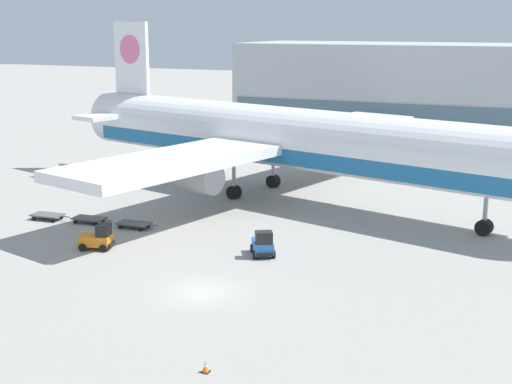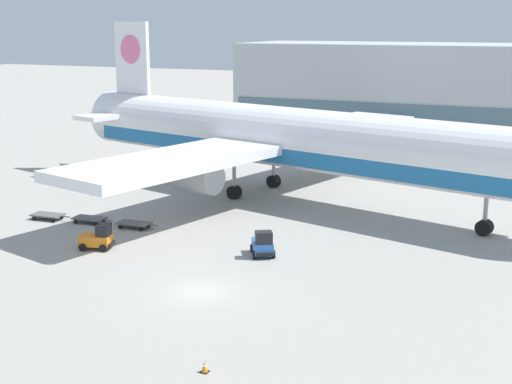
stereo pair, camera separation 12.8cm
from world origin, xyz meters
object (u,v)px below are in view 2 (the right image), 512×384
Objects in this scene: baggage_tug_mid at (263,244)px; baggage_dolly_lead at (48,215)px; airplane_main at (282,139)px; baggage_tug_foreground at (98,238)px; traffic_cone_near at (205,367)px; baggage_dolly_third at (134,224)px; baggage_dolly_second at (90,218)px.

baggage_tug_mid is 0.75× the size of baggage_dolly_lead.
baggage_tug_foreground is at bearing -92.94° from airplane_main.
baggage_dolly_lead is at bearing 143.10° from traffic_cone_near.
traffic_cone_near is at bearing -16.12° from baggage_tug_mid.
baggage_tug_foreground is 0.97× the size of baggage_tug_mid.
airplane_main is 17.54m from baggage_dolly_third.
baggage_dolly_lead and baggage_dolly_second have the same top height.
baggage_dolly_lead and baggage_dolly_third have the same top height.
baggage_dolly_second is 4.42m from baggage_dolly_third.
baggage_dolly_third is (8.44, 0.79, 0.00)m from baggage_dolly_lead.
traffic_cone_near is (16.71, -14.25, -0.58)m from baggage_tug_foreground.
baggage_dolly_lead is 1.00× the size of baggage_dolly_third.
baggage_dolly_second is 6.15× the size of traffic_cone_near.
baggage_tug_mid is 0.75× the size of baggage_dolly_second.
baggage_dolly_lead is at bearing -120.27° from airplane_main.
airplane_main is 20.86× the size of baggage_tug_foreground.
airplane_main is 20.21× the size of baggage_tug_mid.
airplane_main is 18.86m from baggage_tug_mid.
baggage_tug_mid is 21.32m from baggage_dolly_lead.
traffic_cone_near reaches higher than baggage_dolly_second.
baggage_dolly_third is at bearing 1.16° from baggage_dolly_lead.
traffic_cone_near is (21.79, -19.96, -0.09)m from baggage_dolly_second.
baggage_dolly_lead is at bearing -176.06° from baggage_dolly_second.
baggage_dolly_third is 6.15× the size of traffic_cone_near.
baggage_dolly_third is (-7.30, -14.99, -5.45)m from airplane_main.
baggage_dolly_second is 29.55m from traffic_cone_near.
baggage_tug_foreground is 0.73× the size of baggage_dolly_lead.
baggage_tug_foreground is at bearing -52.55° from baggage_dolly_second.
baggage_dolly_third is 26.63m from traffic_cone_near.
baggage_dolly_second is 1.00× the size of baggage_dolly_third.
baggage_dolly_third is at bearing 80.64° from baggage_tug_foreground.
baggage_tug_foreground is 12.67m from baggage_tug_mid.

